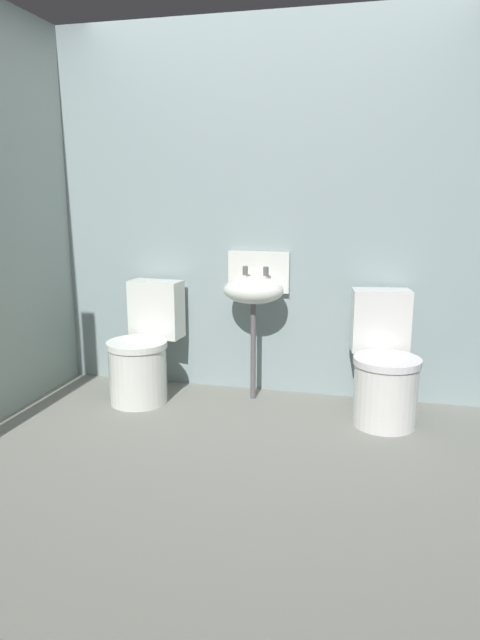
% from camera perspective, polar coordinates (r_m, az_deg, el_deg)
% --- Properties ---
extents(ground_plane, '(3.40, 2.68, 0.08)m').
position_cam_1_polar(ground_plane, '(3.08, -1.29, -14.71)').
color(ground_plane, gray).
extents(wall_back, '(3.40, 0.10, 2.49)m').
position_cam_1_polar(wall_back, '(3.90, 3.19, 10.72)').
color(wall_back, '#8A9D9F').
rests_on(wall_back, ground).
extents(toilet_left, '(0.43, 0.62, 0.78)m').
position_cam_1_polar(toilet_left, '(3.89, -9.67, -3.23)').
color(toilet_left, white).
rests_on(toilet_left, ground).
extents(toilet_right, '(0.47, 0.65, 0.78)m').
position_cam_1_polar(toilet_right, '(3.59, 14.28, -4.82)').
color(toilet_right, white).
rests_on(toilet_right, ground).
extents(sink, '(0.42, 0.35, 0.99)m').
position_cam_1_polar(sink, '(3.75, 1.46, 3.14)').
color(sink, '#5C5A5D').
rests_on(sink, ground).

